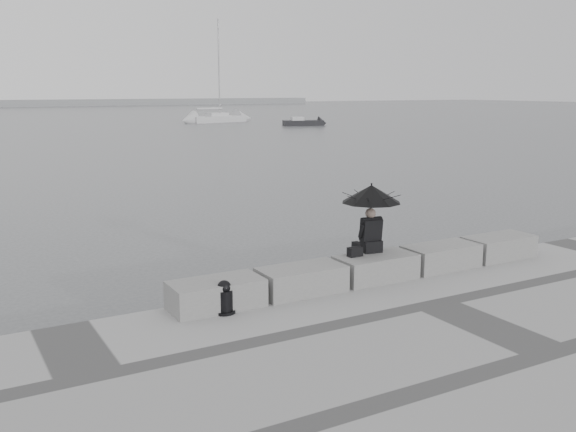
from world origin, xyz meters
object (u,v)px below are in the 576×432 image
mooring_bollard (224,300)px  small_motorboat (303,123)px  seated_person (371,202)px  sailboat_right (217,118)px

mooring_bollard → small_motorboat: (34.44, 55.19, -0.42)m
seated_person → sailboat_right: 71.16m
seated_person → small_motorboat: size_ratio=0.28×
seated_person → sailboat_right: (25.23, 66.52, -1.48)m
mooring_bollard → small_motorboat: size_ratio=0.12×
seated_person → sailboat_right: size_ratio=0.11×
sailboat_right → mooring_bollard: bearing=-124.0°
small_motorboat → sailboat_right: bearing=133.6°
mooring_bollard → seated_person: bearing=9.9°
mooring_bollard → sailboat_right: sailboat_right is taller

